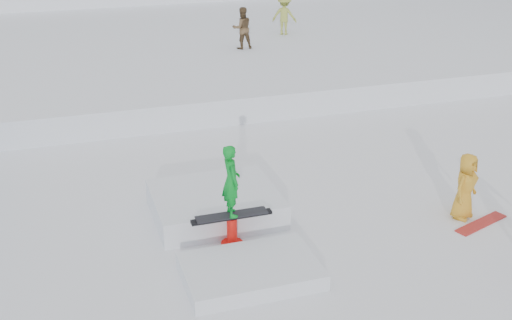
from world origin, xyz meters
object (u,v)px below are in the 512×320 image
object	(u,v)px
jib_rail_feature	(224,218)
spectator_yellow	(465,186)
walker_ygreen	(284,15)
walker_olive	(242,28)

from	to	relation	value
jib_rail_feature	spectator_yellow	bearing A→B (deg)	-10.97
walker_ygreen	jib_rail_feature	bearing A→B (deg)	98.12
walker_ygreen	spectator_yellow	size ratio (longest dim) A/B	1.07
walker_olive	walker_ygreen	xyz separation A→B (m)	(2.34, 1.81, 0.01)
spectator_yellow	jib_rail_feature	size ratio (longest dim) A/B	0.33
walker_ygreen	spectator_yellow	distance (m)	14.56
walker_olive	jib_rail_feature	distance (m)	12.41
walker_olive	spectator_yellow	world-z (taller)	walker_olive
spectator_yellow	jib_rail_feature	xyz separation A→B (m)	(-4.96, 0.96, -0.42)
walker_olive	walker_ygreen	distance (m)	2.96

